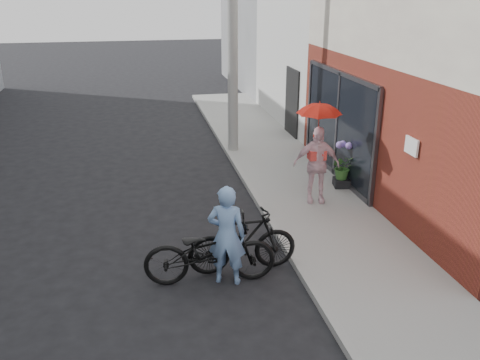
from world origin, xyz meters
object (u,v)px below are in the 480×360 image
object	(u,v)px
utility_pole	(233,25)
kimono_woman	(316,165)
officer	(227,235)
planter	(342,183)
bike_left	(210,251)
bike_right	(243,241)

from	to	relation	value
utility_pole	kimono_woman	xyz separation A→B (m)	(1.00, -3.99, -2.56)
officer	utility_pole	bearing A→B (deg)	-82.06
utility_pole	kimono_woman	bearing A→B (deg)	-75.92
kimono_woman	planter	bearing A→B (deg)	49.33
bike_left	bike_right	world-z (taller)	bike_left
utility_pole	bike_right	size ratio (longest dim) A/B	3.88
bike_left	officer	bearing A→B (deg)	-96.07
bike_left	kimono_woman	xyz separation A→B (m)	(2.65, 2.53, 0.40)
utility_pole	bike_right	bearing A→B (deg)	-99.66
utility_pole	bike_left	distance (m)	7.35
officer	kimono_woman	xyz separation A→B (m)	(2.38, 2.58, 0.12)
bike_left	kimono_woman	distance (m)	3.68
bike_right	kimono_woman	size ratio (longest dim) A/B	1.10
kimono_woman	bike_right	bearing A→B (deg)	-119.44
utility_pole	officer	world-z (taller)	utility_pole
officer	bike_left	world-z (taller)	officer
utility_pole	bike_left	xyz separation A→B (m)	(-1.65, -6.52, -2.96)
bike_right	kimono_woman	world-z (taller)	kimono_woman
kimono_woman	planter	distance (m)	1.34
bike_left	utility_pole	bearing A→B (deg)	-9.43
bike_right	kimono_woman	bearing A→B (deg)	-42.54
bike_right	bike_left	bearing A→B (deg)	110.78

